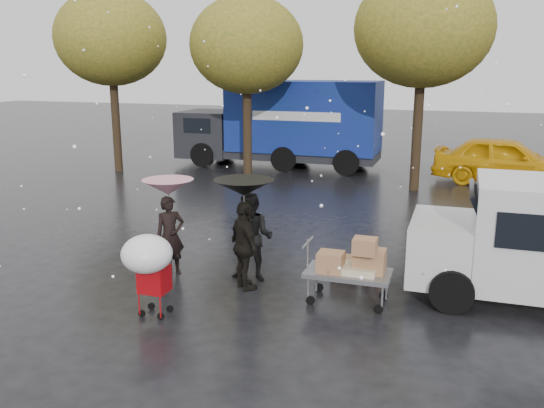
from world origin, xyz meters
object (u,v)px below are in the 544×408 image
(vendor_cart, at_px, (353,264))
(person_black, at_px, (244,246))
(shopping_cart, at_px, (148,258))
(yellow_taxi, at_px, (505,160))
(blue_truck, at_px, (284,124))
(person_pink, at_px, (170,236))

(vendor_cart, bearing_deg, person_black, 179.55)
(shopping_cart, bearing_deg, vendor_cart, 28.83)
(yellow_taxi, bearing_deg, blue_truck, 88.79)
(person_black, distance_m, blue_truck, 13.43)
(person_pink, distance_m, vendor_cart, 3.78)
(person_black, height_order, yellow_taxi, person_black)
(vendor_cart, relative_size, shopping_cart, 1.04)
(vendor_cart, bearing_deg, blue_truck, 112.09)
(person_pink, xyz_separation_m, vendor_cart, (3.77, -0.32, -0.08))
(shopping_cart, relative_size, yellow_taxi, 0.30)
(shopping_cart, relative_size, blue_truck, 0.18)
(person_black, bearing_deg, vendor_cart, -135.45)
(yellow_taxi, bearing_deg, person_pink, 154.41)
(vendor_cart, relative_size, blue_truck, 0.18)
(vendor_cart, height_order, blue_truck, blue_truck)
(vendor_cart, height_order, shopping_cart, shopping_cart)
(vendor_cart, distance_m, shopping_cart, 3.54)
(vendor_cart, bearing_deg, person_pink, 175.20)
(shopping_cart, bearing_deg, blue_truck, 98.50)
(person_pink, relative_size, vendor_cart, 1.06)
(blue_truck, height_order, yellow_taxi, blue_truck)
(person_pink, relative_size, shopping_cart, 1.10)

